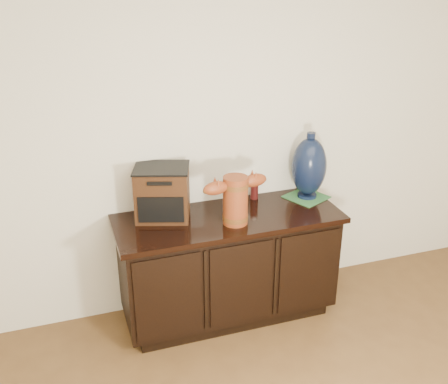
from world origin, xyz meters
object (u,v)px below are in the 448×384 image
object	(u,v)px
tv_radio	(162,193)
spray_can	(254,188)
sideboard	(228,266)
terracotta_vessel	(235,197)
lamp_base	(309,167)

from	to	relation	value
tv_radio	spray_can	size ratio (longest dim) A/B	2.59
sideboard	spray_can	distance (m)	0.56
sideboard	terracotta_vessel	world-z (taller)	terracotta_vessel
terracotta_vessel	lamp_base	world-z (taller)	lamp_base
sideboard	spray_can	xyz separation A→B (m)	(0.26, 0.21, 0.45)
sideboard	terracotta_vessel	xyz separation A→B (m)	(0.01, -0.10, 0.54)
tv_radio	lamp_base	xyz separation A→B (m)	(1.01, -0.02, 0.06)
sideboard	tv_radio	xyz separation A→B (m)	(-0.40, 0.13, 0.54)
sideboard	lamp_base	world-z (taller)	lamp_base
terracotta_vessel	lamp_base	size ratio (longest dim) A/B	0.95
sideboard	lamp_base	size ratio (longest dim) A/B	3.18
tv_radio	lamp_base	size ratio (longest dim) A/B	0.88
tv_radio	spray_can	bearing A→B (deg)	24.85
lamp_base	spray_can	size ratio (longest dim) A/B	2.94
tv_radio	spray_can	distance (m)	0.67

